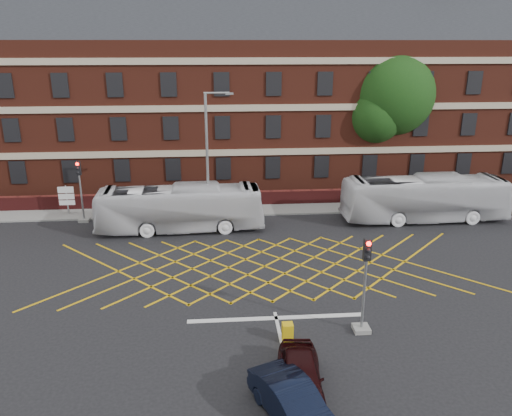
{
  "coord_description": "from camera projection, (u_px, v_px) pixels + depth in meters",
  "views": [
    {
      "loc": [
        -2.48,
        -23.15,
        11.83
      ],
      "look_at": [
        -0.52,
        1.5,
        3.6
      ],
      "focal_mm": 35.0,
      "sensor_mm": 36.0,
      "label": 1
    }
  ],
  "objects": [
    {
      "name": "stop_line",
      "position": [
        276.0,
        318.0,
        22.51
      ],
      "size": [
        8.0,
        0.3,
        0.02
      ],
      "primitive_type": "cube",
      "color": "silver",
      "rests_on": "ground"
    },
    {
      "name": "boundary_wall",
      "position": [
        251.0,
        198.0,
        37.94
      ],
      "size": [
        56.0,
        0.5,
        1.1
      ],
      "primitive_type": "cube",
      "color": "#521615",
      "rests_on": "ground"
    },
    {
      "name": "street_lamp",
      "position": [
        209.0,
        183.0,
        32.72
      ],
      "size": [
        2.25,
        1.0,
        8.91
      ],
      "color": "slate",
      "rests_on": "ground"
    },
    {
      "name": "far_pavement",
      "position": [
        252.0,
        209.0,
        37.15
      ],
      "size": [
        60.0,
        3.0,
        0.12
      ],
      "primitive_type": "cube",
      "color": "slate",
      "rests_on": "ground"
    },
    {
      "name": "car_maroon",
      "position": [
        300.0,
        375.0,
        17.6
      ],
      "size": [
        1.89,
        3.99,
        1.32
      ],
      "primitive_type": "imported",
      "rotation": [
        0.0,
        0.0,
        -0.09
      ],
      "color": "black",
      "rests_on": "ground"
    },
    {
      "name": "deciduous_tree",
      "position": [
        391.0,
        101.0,
        40.94
      ],
      "size": [
        7.33,
        6.92,
        11.25
      ],
      "color": "black",
      "rests_on": "ground"
    },
    {
      "name": "utility_cabinet",
      "position": [
        288.0,
        332.0,
        20.68
      ],
      "size": [
        0.45,
        0.43,
        0.81
      ],
      "primitive_type": "cube",
      "color": "gold",
      "rests_on": "ground"
    },
    {
      "name": "box_junction_hatching",
      "position": [
        265.0,
        266.0,
        27.71
      ],
      "size": [
        8.22,
        8.22,
        0.02
      ],
      "primitive_type": "cube",
      "rotation": [
        0.0,
        0.0,
        0.79
      ],
      "color": "#CC990C",
      "rests_on": "ground"
    },
    {
      "name": "bus_left",
      "position": [
        180.0,
        208.0,
        32.64
      ],
      "size": [
        10.97,
        2.92,
        3.03
      ],
      "primitive_type": "imported",
      "rotation": [
        0.0,
        0.0,
        1.6
      ],
      "color": "silver",
      "rests_on": "ground"
    },
    {
      "name": "traffic_light_far",
      "position": [
        82.0,
        197.0,
        34.13
      ],
      "size": [
        0.7,
        0.7,
        4.27
      ],
      "color": "slate",
      "rests_on": "ground"
    },
    {
      "name": "bus_right",
      "position": [
        424.0,
        198.0,
        34.46
      ],
      "size": [
        11.39,
        2.7,
        3.17
      ],
      "primitive_type": "imported",
      "rotation": [
        0.0,
        0.0,
        1.57
      ],
      "color": "silver",
      "rests_on": "ground"
    },
    {
      "name": "traffic_light_near",
      "position": [
        364.0,
        294.0,
        20.97
      ],
      "size": [
        0.7,
        0.7,
        4.27
      ],
      "color": "slate",
      "rests_on": "ground"
    },
    {
      "name": "victorian_building",
      "position": [
        246.0,
        90.0,
        44.17
      ],
      "size": [
        51.0,
        12.17,
        20.4
      ],
      "color": "#5F2418",
      "rests_on": "ground"
    },
    {
      "name": "direction_signs",
      "position": [
        66.0,
        197.0,
        35.51
      ],
      "size": [
        1.1,
        0.16,
        2.2
      ],
      "color": "gray",
      "rests_on": "ground"
    },
    {
      "name": "car_navy",
      "position": [
        293.0,
        403.0,
        16.23
      ],
      "size": [
        2.89,
        4.26,
        1.33
      ],
      "primitive_type": "imported",
      "rotation": [
        0.0,
        0.0,
        0.41
      ],
      "color": "black",
      "rests_on": "ground"
    },
    {
      "name": "ground",
      "position": [
        268.0,
        283.0,
        25.82
      ],
      "size": [
        120.0,
        120.0,
        0.0
      ],
      "primitive_type": "plane",
      "color": "black",
      "rests_on": "ground"
    }
  ]
}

